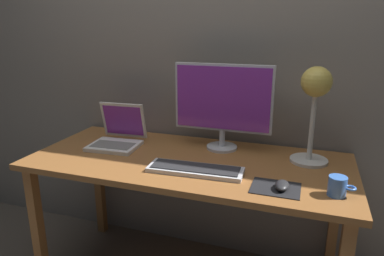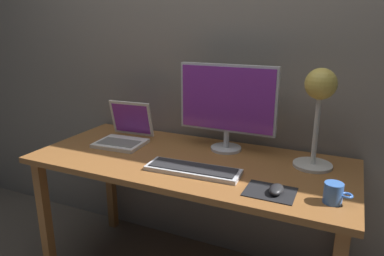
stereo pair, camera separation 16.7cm
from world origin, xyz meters
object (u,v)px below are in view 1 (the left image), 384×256
Objects in this scene: laptop at (119,133)px; coffee_mug at (338,186)px; keyboard_main at (195,169)px; mouse at (282,185)px; monitor at (223,102)px; desk_lamp at (315,96)px.

laptop is 1.17m from coffee_mug.
coffee_mug is at bearing -3.99° from keyboard_main.
coffee_mug is (0.61, -0.04, 0.03)m from keyboard_main.
laptop is 2.91× the size of mouse.
monitor reaches higher than keyboard_main.
desk_lamp is (1.02, 0.07, 0.27)m from laptop.
mouse is at bearing -175.31° from coffee_mug.
coffee_mug reaches higher than mouse.
keyboard_main is at bearing -148.89° from desk_lamp.
monitor is 0.61m from laptop.
monitor is at bearing 83.64° from keyboard_main.
desk_lamp is (0.45, -0.05, 0.07)m from monitor.
keyboard_main is (-0.04, -0.35, -0.25)m from monitor.
mouse is (0.36, -0.41, -0.24)m from monitor.
monitor is 0.43m from keyboard_main.
keyboard_main is at bearing -96.36° from monitor.
monitor reaches higher than mouse.
desk_lamp is 0.46m from coffee_mug.
keyboard_main is 4.65× the size of mouse.
desk_lamp is 0.48m from mouse.
desk_lamp is at bearing 31.11° from keyboard_main.
mouse is at bearing -8.59° from keyboard_main.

